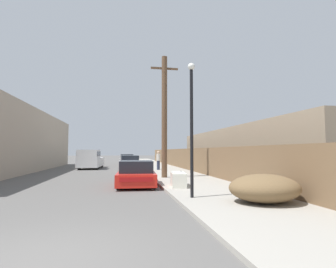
{
  "coord_description": "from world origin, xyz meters",
  "views": [
    {
      "loc": [
        1.25,
        -4.51,
        1.79
      ],
      "look_at": [
        3.83,
        9.78,
        2.75
      ],
      "focal_mm": 28.0,
      "sensor_mm": 36.0,
      "label": 1
    }
  ],
  "objects": [
    {
      "name": "car_parked_far",
      "position": [
        1.97,
        29.02,
        0.66
      ],
      "size": [
        1.87,
        4.76,
        1.41
      ],
      "rotation": [
        0.0,
        0.0,
        0.04
      ],
      "color": "gray",
      "rests_on": "ground"
    },
    {
      "name": "car_parked_mid",
      "position": [
        2.04,
        20.3,
        0.66
      ],
      "size": [
        1.95,
        4.76,
        1.4
      ],
      "rotation": [
        0.0,
        0.0,
        0.03
      ],
      "color": "silver",
      "rests_on": "ground"
    },
    {
      "name": "discarded_fridge",
      "position": [
        3.97,
        7.83,
        0.45
      ],
      "size": [
        0.89,
        1.79,
        0.69
      ],
      "rotation": [
        0.0,
        0.0,
        -0.14
      ],
      "color": "silver",
      "rests_on": "sidewalk_curb"
    },
    {
      "name": "pedestrian",
      "position": [
        4.62,
        19.14,
        0.99
      ],
      "size": [
        0.34,
        0.34,
        1.7
      ],
      "color": "#282D42",
      "rests_on": "sidewalk_curb"
    },
    {
      "name": "wooden_fence",
      "position": [
        7.25,
        20.38,
        1.08
      ],
      "size": [
        0.08,
        42.71,
        1.92
      ],
      "primitive_type": "cube",
      "color": "brown",
      "rests_on": "sidewalk_curb"
    },
    {
      "name": "parked_sports_car_red",
      "position": [
        2.06,
        9.27,
        0.59
      ],
      "size": [
        2.15,
        4.25,
        1.3
      ],
      "rotation": [
        0.0,
        0.0,
        -0.06
      ],
      "color": "red",
      "rests_on": "ground"
    },
    {
      "name": "street_lamp",
      "position": [
        3.81,
        4.76,
        2.98
      ],
      "size": [
        0.26,
        0.26,
        4.95
      ],
      "color": "black",
      "rests_on": "sidewalk_curb"
    },
    {
      "name": "building_right_house",
      "position": [
        11.81,
        14.54,
        1.76
      ],
      "size": [
        6.0,
        20.92,
        3.52
      ],
      "primitive_type": "cube",
      "color": "gray",
      "rests_on": "ground"
    },
    {
      "name": "pickup_truck",
      "position": [
        -1.82,
        23.47,
        0.96
      ],
      "size": [
        2.31,
        5.72,
        1.94
      ],
      "rotation": [
        0.0,
        0.0,
        3.09
      ],
      "color": "silver",
      "rests_on": "ground"
    },
    {
      "name": "ground_plane",
      "position": [
        0.0,
        0.0,
        0.0
      ],
      "size": [
        220.0,
        220.0,
        0.0
      ],
      "primitive_type": "plane",
      "color": "#595654"
    },
    {
      "name": "sidewalk_curb",
      "position": [
        5.3,
        23.5,
        0.06
      ],
      "size": [
        4.2,
        63.0,
        0.12
      ],
      "primitive_type": "cube",
      "color": "#9E998E",
      "rests_on": "ground"
    },
    {
      "name": "brush_pile",
      "position": [
        5.89,
        3.45,
        0.58
      ],
      "size": [
        2.33,
        1.99,
        0.92
      ],
      "color": "brown",
      "rests_on": "sidewalk_curb"
    },
    {
      "name": "utility_pole",
      "position": [
        4.02,
        12.17,
        4.15
      ],
      "size": [
        1.8,
        0.36,
        7.9
      ],
      "color": "brown",
      "rests_on": "sidewalk_curb"
    }
  ]
}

